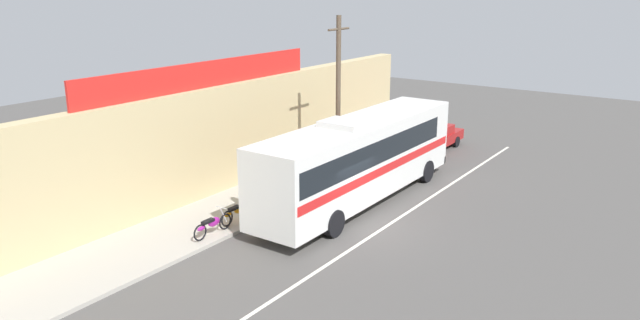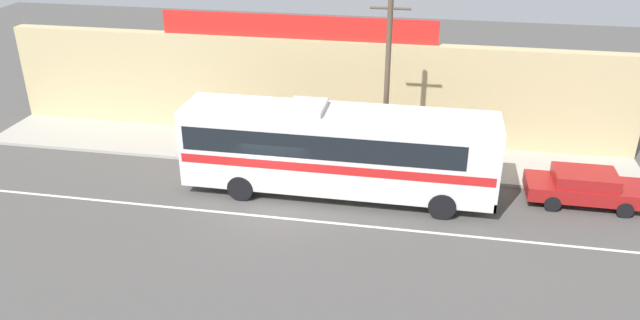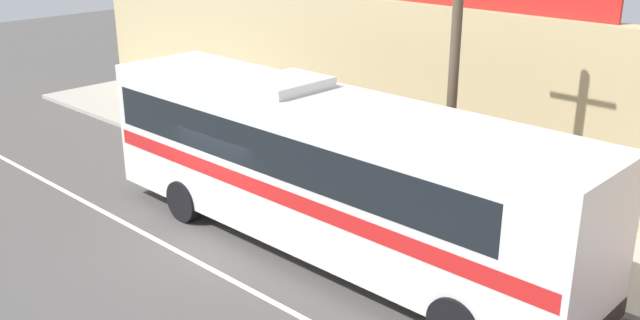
{
  "view_description": "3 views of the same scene",
  "coord_description": "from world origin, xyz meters",
  "views": [
    {
      "loc": [
        -18.54,
        -11.1,
        9.01
      ],
      "look_at": [
        0.73,
        2.42,
        2.1
      ],
      "focal_mm": 33.77,
      "sensor_mm": 36.0,
      "label": 1
    },
    {
      "loc": [
        5.78,
        -20.48,
        11.99
      ],
      "look_at": [
        1.53,
        2.04,
        1.2
      ],
      "focal_mm": 34.89,
      "sensor_mm": 36.0,
      "label": 2
    },
    {
      "loc": [
        12.21,
        -9.07,
        7.44
      ],
      "look_at": [
        1.48,
        2.21,
        1.79
      ],
      "focal_mm": 40.24,
      "sensor_mm": 36.0,
      "label": 3
    }
  ],
  "objects": [
    {
      "name": "ground_plane",
      "position": [
        0.0,
        0.0,
        0.0
      ],
      "size": [
        70.0,
        70.0,
        0.0
      ],
      "primitive_type": "plane",
      "color": "#4F4C49"
    },
    {
      "name": "sidewalk_slab",
      "position": [
        0.0,
        5.2,
        0.07
      ],
      "size": [
        30.0,
        3.6,
        0.14
      ],
      "primitive_type": "cube",
      "color": "#A8A399",
      "rests_on": "ground_plane"
    },
    {
      "name": "storefront_facade",
      "position": [
        0.0,
        7.35,
        2.4
      ],
      "size": [
        30.0,
        0.7,
        4.8
      ],
      "primitive_type": "cube",
      "color": "tan",
      "rests_on": "ground_plane"
    },
    {
      "name": "storefront_billboard",
      "position": [
        -0.58,
        7.35,
        5.35
      ],
      "size": [
        13.0,
        0.12,
        1.1
      ],
      "primitive_type": "cube",
      "color": "red",
      "rests_on": "storefront_facade"
    },
    {
      "name": "road_center_stripe",
      "position": [
        0.0,
        -0.8,
        0.0
      ],
      "size": [
        30.0,
        0.14,
        0.01
      ],
      "primitive_type": "cube",
      "color": "silver",
      "rests_on": "ground_plane"
    },
    {
      "name": "intercity_bus",
      "position": [
        2.25,
        1.51,
        2.07
      ],
      "size": [
        12.3,
        2.66,
        3.78
      ],
      "color": "silver",
      "rests_on": "ground_plane"
    },
    {
      "name": "parked_car",
      "position": [
        11.97,
        2.52,
        0.74
      ],
      "size": [
        4.52,
        1.89,
        1.37
      ],
      "color": "maroon",
      "rests_on": "ground_plane"
    },
    {
      "name": "utility_pole",
      "position": [
        3.98,
        3.69,
        4.05
      ],
      "size": [
        1.6,
        0.22,
        7.56
      ],
      "color": "brown",
      "rests_on": "sidewalk_slab"
    },
    {
      "name": "motorcycle_purple",
      "position": [
        -4.09,
        3.86,
        0.57
      ],
      "size": [
        1.91,
        0.56,
        0.94
      ],
      "color": "black",
      "rests_on": "sidewalk_slab"
    },
    {
      "name": "motorcycle_orange",
      "position": [
        -2.56,
        4.0,
        0.57
      ],
      "size": [
        1.9,
        0.56,
        0.94
      ],
      "color": "black",
      "rests_on": "sidewalk_slab"
    },
    {
      "name": "pedestrian_far_left",
      "position": [
        -1.29,
        4.69,
        1.14
      ],
      "size": [
        0.3,
        0.48,
        1.71
      ],
      "color": "navy",
      "rests_on": "sidewalk_slab"
    }
  ]
}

